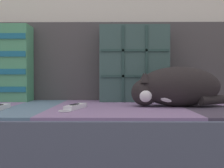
{
  "coord_description": "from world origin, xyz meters",
  "views": [
    {
      "loc": [
        0.18,
        -1.18,
        0.52
      ],
      "look_at": [
        0.16,
        0.03,
        0.49
      ],
      "focal_mm": 45.0,
      "sensor_mm": 36.0,
      "label": 1
    }
  ],
  "objects_px": {
    "throw_pillow_quilted": "(134,64)",
    "game_remote_near": "(75,107)",
    "couch": "(77,148)",
    "sleeping_cat": "(175,88)"
  },
  "relations": [
    {
      "from": "couch",
      "to": "game_remote_near",
      "type": "bearing_deg",
      "value": -85.01
    },
    {
      "from": "couch",
      "to": "throw_pillow_quilted",
      "type": "xyz_separation_m",
      "value": [
        0.28,
        0.23,
        0.4
      ]
    },
    {
      "from": "throw_pillow_quilted",
      "to": "game_remote_near",
      "type": "bearing_deg",
      "value": -124.76
    },
    {
      "from": "throw_pillow_quilted",
      "to": "game_remote_near",
      "type": "height_order",
      "value": "throw_pillow_quilted"
    },
    {
      "from": "couch",
      "to": "sleeping_cat",
      "type": "height_order",
      "value": "sleeping_cat"
    },
    {
      "from": "couch",
      "to": "sleeping_cat",
      "type": "xyz_separation_m",
      "value": [
        0.44,
        -0.05,
        0.28
      ]
    },
    {
      "from": "throw_pillow_quilted",
      "to": "sleeping_cat",
      "type": "distance_m",
      "value": 0.34
    },
    {
      "from": "sleeping_cat",
      "to": "couch",
      "type": "bearing_deg",
      "value": 173.75
    },
    {
      "from": "couch",
      "to": "sleeping_cat",
      "type": "relative_size",
      "value": 4.1
    },
    {
      "from": "throw_pillow_quilted",
      "to": "game_remote_near",
      "type": "xyz_separation_m",
      "value": [
        -0.27,
        -0.38,
        -0.19
      ]
    }
  ]
}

